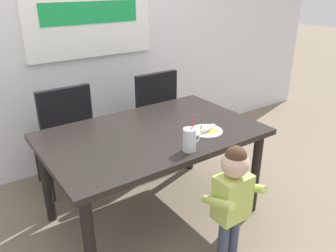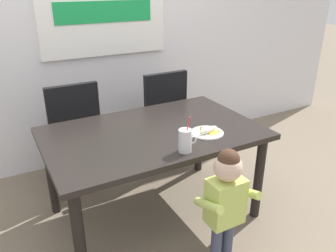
{
  "view_description": "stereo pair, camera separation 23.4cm",
  "coord_description": "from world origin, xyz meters",
  "px_view_note": "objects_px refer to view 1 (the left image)",
  "views": [
    {
      "loc": [
        -1.16,
        -1.86,
        1.72
      ],
      "look_at": [
        0.07,
        -0.1,
        0.78
      ],
      "focal_mm": 36.06,
      "sensor_mm": 36.0,
      "label": 1
    },
    {
      "loc": [
        -0.97,
        -1.98,
        1.72
      ],
      "look_at": [
        0.07,
        -0.1,
        0.78
      ],
      "focal_mm": 36.06,
      "sensor_mm": 36.0,
      "label": 2
    }
  ],
  "objects_px": {
    "toddler_standing": "(233,192)",
    "milk_cup": "(190,141)",
    "dining_chair_left": "(64,133)",
    "dining_chair_right": "(150,113)",
    "snack_plate": "(206,131)",
    "dining_table": "(152,142)",
    "peeled_banana": "(208,128)"
  },
  "relations": [
    {
      "from": "toddler_standing",
      "to": "milk_cup",
      "type": "relative_size",
      "value": 3.36
    },
    {
      "from": "dining_chair_left",
      "to": "dining_chair_right",
      "type": "xyz_separation_m",
      "value": [
        0.83,
        -0.03,
        0.0
      ]
    },
    {
      "from": "snack_plate",
      "to": "toddler_standing",
      "type": "bearing_deg",
      "value": -110.19
    },
    {
      "from": "dining_table",
      "to": "peeled_banana",
      "type": "relative_size",
      "value": 8.71
    },
    {
      "from": "dining_chair_left",
      "to": "dining_chair_right",
      "type": "relative_size",
      "value": 1.0
    },
    {
      "from": "milk_cup",
      "to": "peeled_banana",
      "type": "relative_size",
      "value": 1.42
    },
    {
      "from": "dining_table",
      "to": "snack_plate",
      "type": "height_order",
      "value": "snack_plate"
    },
    {
      "from": "dining_table",
      "to": "toddler_standing",
      "type": "relative_size",
      "value": 1.82
    },
    {
      "from": "dining_table",
      "to": "dining_chair_left",
      "type": "height_order",
      "value": "dining_chair_left"
    },
    {
      "from": "milk_cup",
      "to": "dining_chair_left",
      "type": "bearing_deg",
      "value": 111.74
    },
    {
      "from": "dining_table",
      "to": "snack_plate",
      "type": "bearing_deg",
      "value": -35.88
    },
    {
      "from": "toddler_standing",
      "to": "peeled_banana",
      "type": "relative_size",
      "value": 4.78
    },
    {
      "from": "dining_chair_right",
      "to": "toddler_standing",
      "type": "xyz_separation_m",
      "value": [
        -0.27,
        -1.38,
        -0.02
      ]
    },
    {
      "from": "dining_chair_left",
      "to": "dining_table",
      "type": "bearing_deg",
      "value": 119.01
    },
    {
      "from": "dining_chair_left",
      "to": "peeled_banana",
      "type": "distance_m",
      "value": 1.23
    },
    {
      "from": "dining_chair_left",
      "to": "milk_cup",
      "type": "distance_m",
      "value": 1.23
    },
    {
      "from": "dining_chair_left",
      "to": "toddler_standing",
      "type": "xyz_separation_m",
      "value": [
        0.56,
        -1.41,
        -0.02
      ]
    },
    {
      "from": "toddler_standing",
      "to": "peeled_banana",
      "type": "height_order",
      "value": "toddler_standing"
    },
    {
      "from": "toddler_standing",
      "to": "milk_cup",
      "type": "distance_m",
      "value": 0.41
    },
    {
      "from": "dining_chair_left",
      "to": "snack_plate",
      "type": "bearing_deg",
      "value": 126.84
    },
    {
      "from": "dining_chair_left",
      "to": "snack_plate",
      "type": "relative_size",
      "value": 4.17
    },
    {
      "from": "dining_table",
      "to": "dining_chair_left",
      "type": "bearing_deg",
      "value": 119.01
    },
    {
      "from": "dining_table",
      "to": "dining_chair_right",
      "type": "bearing_deg",
      "value": 59.01
    },
    {
      "from": "dining_chair_right",
      "to": "peeled_banana",
      "type": "xyz_separation_m",
      "value": [
        -0.11,
        -0.94,
        0.21
      ]
    },
    {
      "from": "peeled_banana",
      "to": "toddler_standing",
      "type": "bearing_deg",
      "value": -110.93
    },
    {
      "from": "dining_chair_left",
      "to": "toddler_standing",
      "type": "relative_size",
      "value": 1.15
    },
    {
      "from": "snack_plate",
      "to": "dining_chair_right",
      "type": "bearing_deg",
      "value": 83.25
    },
    {
      "from": "dining_chair_right",
      "to": "dining_chair_left",
      "type": "bearing_deg",
      "value": -2.2
    },
    {
      "from": "milk_cup",
      "to": "snack_plate",
      "type": "relative_size",
      "value": 1.08
    },
    {
      "from": "dining_chair_right",
      "to": "snack_plate",
      "type": "distance_m",
      "value": 0.96
    },
    {
      "from": "toddler_standing",
      "to": "snack_plate",
      "type": "relative_size",
      "value": 3.64
    },
    {
      "from": "dining_chair_left",
      "to": "peeled_banana",
      "type": "height_order",
      "value": "dining_chair_left"
    }
  ]
}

